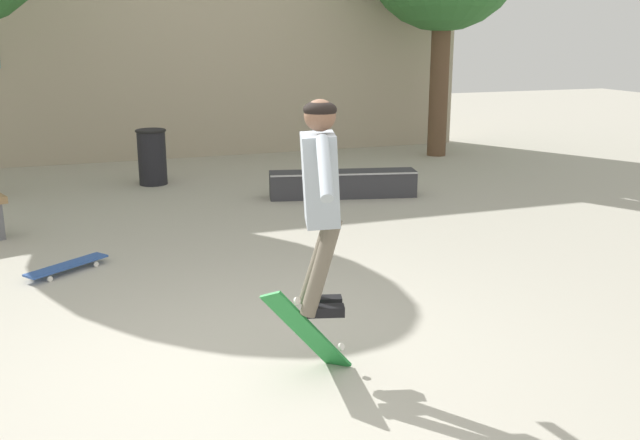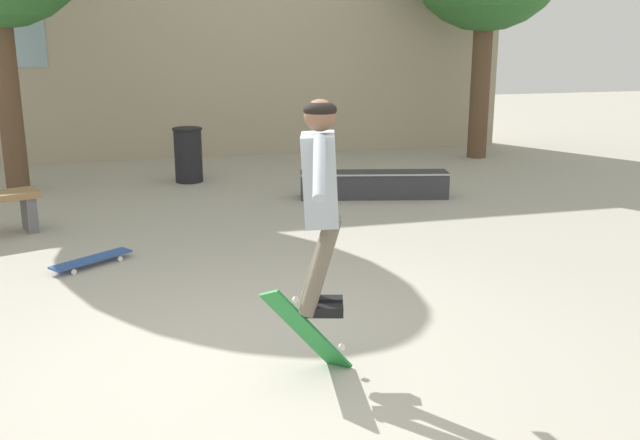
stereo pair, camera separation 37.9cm
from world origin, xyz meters
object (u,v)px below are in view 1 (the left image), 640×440
object	(u,v)px
skate_ledge	(343,184)
trash_bin	(152,156)
skater	(320,189)
skateboard_flipping	(307,331)
skateboard_resting	(67,265)

from	to	relation	value
skate_ledge	trash_bin	size ratio (longest dim) A/B	2.49
skate_ledge	trash_bin	distance (m)	3.10
skater	skateboard_flipping	xyz separation A→B (m)	(-0.09, 0.02, -1.02)
skate_ledge	skateboard_resting	size ratio (longest dim) A/B	2.63
skater	skateboard_flipping	bearing A→B (deg)	-176.26
trash_bin	skateboard_resting	xyz separation A→B (m)	(-1.32, -4.02, -0.38)
skater	skateboard_resting	xyz separation A→B (m)	(-1.68, 2.87, -1.26)
skate_ledge	skateboard_flipping	bearing A→B (deg)	-101.18
skate_ledge	skater	size ratio (longest dim) A/B	1.47
skater	skateboard_flipping	world-z (taller)	skater
skateboard_flipping	skateboard_resting	world-z (taller)	skateboard_flipping
skateboard_resting	skater	bearing A→B (deg)	84.28
skater	skateboard_resting	world-z (taller)	skater
skate_ledge	trash_bin	world-z (taller)	trash_bin
trash_bin	skateboard_resting	world-z (taller)	trash_bin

